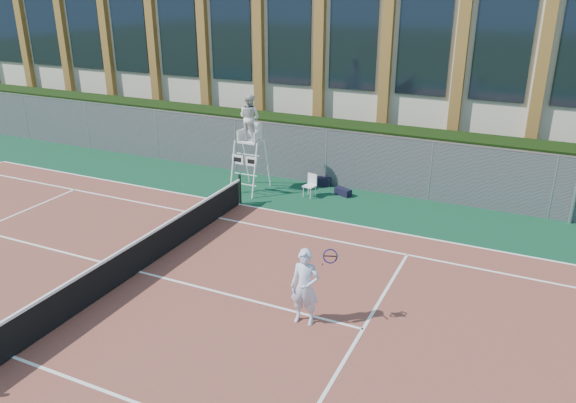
% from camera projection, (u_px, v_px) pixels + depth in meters
% --- Properties ---
extents(ground, '(120.00, 120.00, 0.00)m').
position_uv_depth(ground, '(139.00, 273.00, 15.33)').
color(ground, '#233814').
extents(apron, '(36.00, 20.00, 0.01)m').
position_uv_depth(apron, '(161.00, 257.00, 16.17)').
color(apron, '#0E3E29').
rests_on(apron, ground).
extents(tennis_court, '(23.77, 10.97, 0.02)m').
position_uv_depth(tennis_court, '(139.00, 272.00, 15.32)').
color(tennis_court, brown).
rests_on(tennis_court, apron).
extents(tennis_net, '(0.10, 11.30, 1.10)m').
position_uv_depth(tennis_net, '(137.00, 255.00, 15.13)').
color(tennis_net, black).
rests_on(tennis_net, ground).
extents(fence, '(40.00, 0.06, 2.20)m').
position_uv_depth(fence, '(279.00, 151.00, 22.33)').
color(fence, '#595E60').
rests_on(fence, ground).
extents(hedge, '(40.00, 1.40, 2.20)m').
position_uv_depth(hedge, '(292.00, 144.00, 23.35)').
color(hedge, black).
rests_on(hedge, ground).
extents(building, '(45.00, 10.60, 8.22)m').
position_uv_depth(building, '(356.00, 49.00, 28.92)').
color(building, beige).
rests_on(building, ground).
extents(umpire_chair, '(1.03, 1.59, 3.69)m').
position_uv_depth(umpire_chair, '(250.00, 120.00, 20.41)').
color(umpire_chair, white).
rests_on(umpire_chair, ground).
extents(plastic_chair, '(0.47, 0.47, 0.85)m').
position_uv_depth(plastic_chair, '(311.00, 183.00, 20.56)').
color(plastic_chair, silver).
rests_on(plastic_chair, apron).
extents(sports_bag_near, '(0.82, 0.48, 0.33)m').
position_uv_depth(sports_bag_near, '(321.00, 181.00, 21.76)').
color(sports_bag_near, black).
rests_on(sports_bag_near, apron).
extents(sports_bag_far, '(0.70, 0.51, 0.26)m').
position_uv_depth(sports_bag_far, '(343.00, 192.00, 20.79)').
color(sports_bag_far, black).
rests_on(sports_bag_far, apron).
extents(tennis_player, '(1.04, 0.71, 1.86)m').
position_uv_depth(tennis_player, '(305.00, 287.00, 12.73)').
color(tennis_player, silver).
rests_on(tennis_player, tennis_court).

